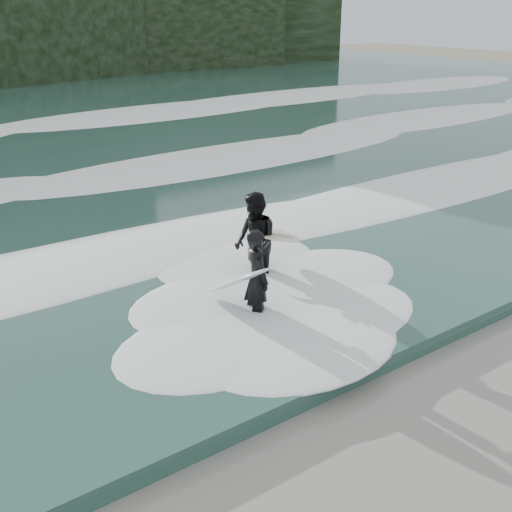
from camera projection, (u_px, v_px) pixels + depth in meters
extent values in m
ellipsoid|color=white|center=(210.00, 235.00, 14.59)|extent=(60.00, 3.20, 0.20)
ellipsoid|color=white|center=(86.00, 173.00, 19.79)|extent=(60.00, 4.00, 0.24)
imported|color=black|center=(257.00, 278.00, 11.12)|extent=(0.57, 0.73, 1.79)
ellipsoid|color=silver|center=(236.00, 281.00, 10.92)|extent=(0.60, 1.73, 1.08)
imported|color=black|center=(255.00, 242.00, 12.54)|extent=(0.95, 1.10, 1.96)
ellipsoid|color=silver|center=(272.00, 234.00, 12.74)|extent=(1.11, 2.30, 0.55)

